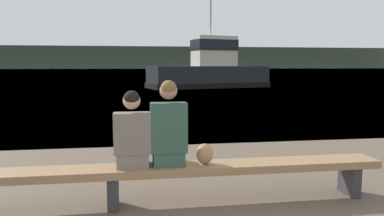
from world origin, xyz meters
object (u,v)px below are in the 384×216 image
(bench_main, at_px, (113,175))
(shopping_bag, at_px, (205,154))
(person_left, at_px, (132,135))
(tugboat_red, at_px, (210,71))
(person_right, at_px, (169,129))

(bench_main, relative_size, shopping_bag, 26.23)
(person_left, bearing_deg, shopping_bag, -0.26)
(person_left, height_order, tugboat_red, tugboat_red)
(bench_main, bearing_deg, tugboat_red, 75.63)
(shopping_bag, bearing_deg, bench_main, 179.98)
(person_right, xyz_separation_m, tugboat_red, (5.30, 23.34, 0.26))
(person_left, bearing_deg, tugboat_red, 76.19)
(person_left, xyz_separation_m, tugboat_red, (5.74, 23.34, 0.32))
(person_left, relative_size, shopping_bag, 3.59)
(bench_main, bearing_deg, person_right, 0.05)
(bench_main, xyz_separation_m, shopping_bag, (1.12, -0.00, 0.22))
(tugboat_red, bearing_deg, shopping_bag, 153.43)
(person_left, xyz_separation_m, shopping_bag, (0.88, -0.00, -0.27))
(bench_main, distance_m, person_left, 0.54)
(person_left, distance_m, person_right, 0.44)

